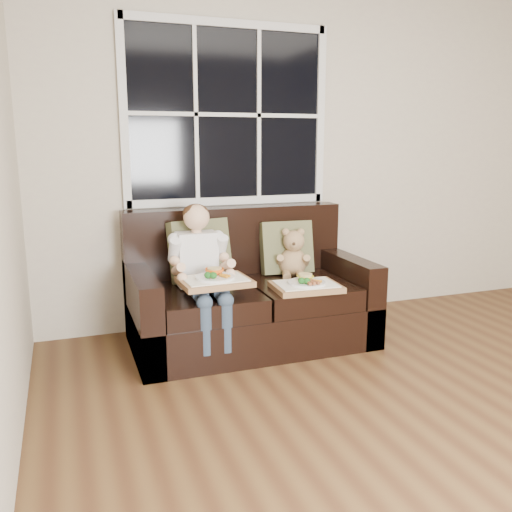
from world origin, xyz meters
name	(u,v)px	position (x,y,z in m)	size (l,w,h in m)	color
window_back	(228,115)	(-0.75, 2.48, 1.65)	(1.62, 0.04, 1.37)	black
loveseat	(248,300)	(-0.75, 2.02, 0.31)	(1.70, 0.92, 0.96)	black
pillow_left	(200,251)	(-1.06, 2.17, 0.67)	(0.48, 0.29, 0.46)	#666C43
pillow_right	(287,247)	(-0.38, 2.17, 0.65)	(0.41, 0.20, 0.41)	#666C43
child	(201,262)	(-1.12, 1.90, 0.65)	(0.40, 0.60, 0.90)	silver
teddy_bear	(293,256)	(-0.36, 2.06, 0.60)	(0.27, 0.32, 0.38)	#9B8452
tray_left	(215,280)	(-1.09, 1.67, 0.58)	(0.46, 0.36, 0.10)	#956943
tray_right	(306,285)	(-0.44, 1.67, 0.48)	(0.47, 0.37, 0.10)	#956943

